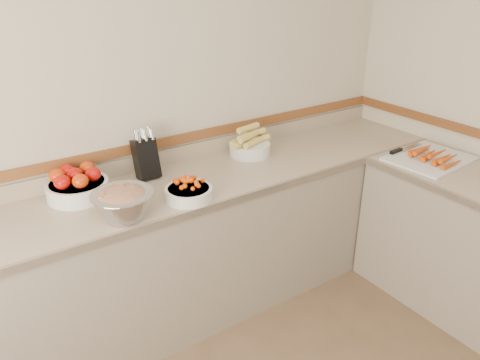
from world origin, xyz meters
TOP-DOWN VIEW (x-y plane):
  - back_wall at (0.00, 2.00)m, footprint 4.00×0.00m
  - counter_back at (0.00, 1.68)m, footprint 4.00×0.65m
  - knife_block at (0.04, 1.88)m, footprint 0.13×0.15m
  - tomato_bowl at (-0.38, 1.85)m, footprint 0.33×0.33m
  - cherry_tomato_bowl at (0.10, 1.48)m, footprint 0.26×0.26m
  - corn_bowl at (0.75, 1.83)m, footprint 0.30×0.27m
  - rhubarb_bowl at (-0.27, 1.47)m, footprint 0.31×0.31m
  - cutting_board at (1.67, 1.09)m, footprint 0.55×0.45m

SIDE VIEW (x-z plane):
  - counter_back at x=0.00m, z-range -0.09..0.99m
  - cutting_board at x=1.67m, z-range 0.88..0.96m
  - cherry_tomato_bowl at x=0.10m, z-range 0.88..1.01m
  - corn_bowl at x=0.75m, z-range 0.87..1.07m
  - tomato_bowl at x=-0.38m, z-range 0.89..1.05m
  - rhubarb_bowl at x=-0.27m, z-range 0.90..1.08m
  - knife_block at x=0.04m, z-range 0.87..1.18m
  - back_wall at x=0.00m, z-range -0.70..3.30m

